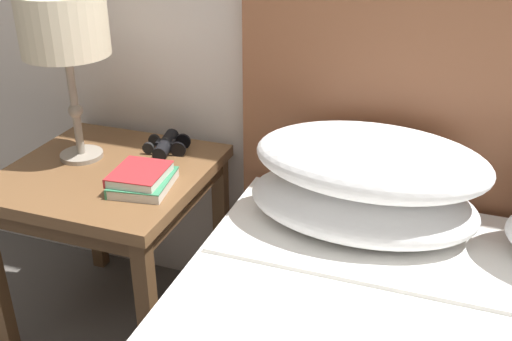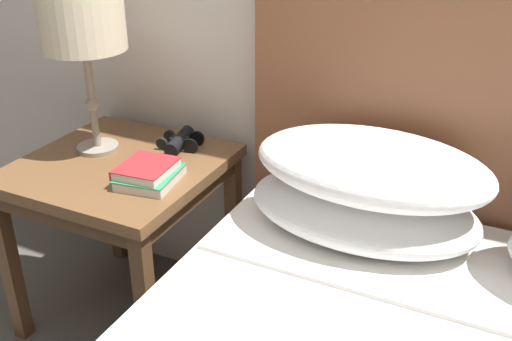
{
  "view_description": "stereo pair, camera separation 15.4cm",
  "coord_description": "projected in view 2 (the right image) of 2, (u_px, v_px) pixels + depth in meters",
  "views": [
    {
      "loc": [
        0.45,
        -0.71,
        1.35
      ],
      "look_at": [
        -0.02,
        0.59,
        0.67
      ],
      "focal_mm": 42.0,
      "sensor_mm": 36.0,
      "label": 1
    },
    {
      "loc": [
        0.59,
        -0.65,
        1.35
      ],
      "look_at": [
        -0.02,
        0.59,
        0.67
      ],
      "focal_mm": 42.0,
      "sensor_mm": 36.0,
      "label": 2
    }
  ],
  "objects": [
    {
      "name": "table_lamp",
      "position": [
        82.0,
        25.0,
        1.73
      ],
      "size": [
        0.25,
        0.25,
        0.5
      ],
      "color": "gray",
      "rests_on": "nightstand"
    },
    {
      "name": "book_on_nightstand",
      "position": [
        149.0,
        177.0,
        1.69
      ],
      "size": [
        0.18,
        0.2,
        0.03
      ],
      "color": "silver",
      "rests_on": "nightstand"
    },
    {
      "name": "binoculars_pair",
      "position": [
        180.0,
        141.0,
        1.91
      ],
      "size": [
        0.15,
        0.16,
        0.05
      ],
      "color": "black",
      "rests_on": "nightstand"
    },
    {
      "name": "book_stacked_on_top",
      "position": [
        146.0,
        168.0,
        1.68
      ],
      "size": [
        0.15,
        0.17,
        0.03
      ],
      "color": "silver",
      "rests_on": "book_on_nightstand"
    },
    {
      "name": "nightstand",
      "position": [
        121.0,
        184.0,
        1.85
      ],
      "size": [
        0.58,
        0.58,
        0.57
      ],
      "color": "brown",
      "rests_on": "ground_plane"
    }
  ]
}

